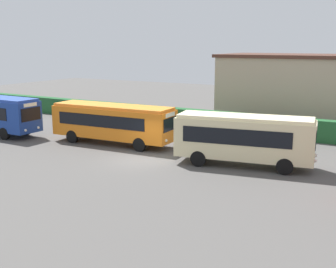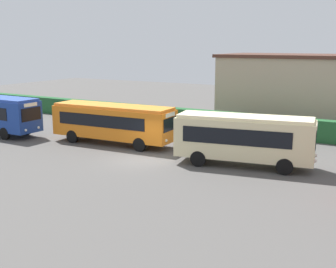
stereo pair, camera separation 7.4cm
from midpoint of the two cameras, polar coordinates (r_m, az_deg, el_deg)
ground_plane at (r=29.11m, az=-3.95°, el=-3.39°), size 103.12×103.12×0.00m
bus_orange at (r=33.55m, az=-7.26°, el=1.63°), size 10.01×3.00×3.02m
bus_cream at (r=27.62m, az=9.84°, el=-0.43°), size 8.84×3.80×3.21m
hedge_row at (r=38.90m, az=5.61°, el=1.75°), size 63.56×1.03×1.74m
depot_building at (r=42.68m, az=16.17°, el=5.54°), size 13.46×8.00×6.61m
traffic_cone at (r=36.20m, az=3.10°, el=0.12°), size 0.36×0.36×0.60m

